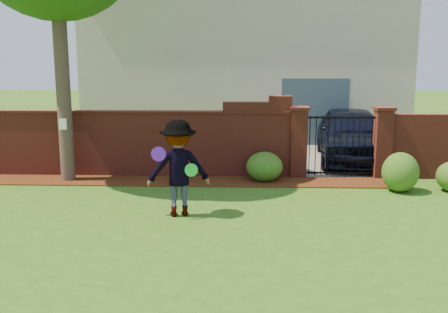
{
  "coord_description": "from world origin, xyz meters",
  "views": [
    {
      "loc": [
        0.91,
        -9.49,
        3.18
      ],
      "look_at": [
        0.52,
        1.4,
        1.05
      ],
      "focal_mm": 41.38,
      "sensor_mm": 36.0,
      "label": 1
    }
  ],
  "objects_px": {
    "frisbee_green": "(191,170)",
    "car": "(352,136)",
    "man": "(178,169)",
    "frisbee_purple": "(158,154)"
  },
  "relations": [
    {
      "from": "frisbee_green",
      "to": "car",
      "type": "bearing_deg",
      "value": 52.67
    },
    {
      "from": "frisbee_green",
      "to": "frisbee_purple",
      "type": "bearing_deg",
      "value": -168.29
    },
    {
      "from": "car",
      "to": "frisbee_green",
      "type": "bearing_deg",
      "value": -121.44
    },
    {
      "from": "man",
      "to": "frisbee_purple",
      "type": "bearing_deg",
      "value": 28.23
    },
    {
      "from": "man",
      "to": "frisbee_purple",
      "type": "distance_m",
      "value": 0.56
    },
    {
      "from": "frisbee_purple",
      "to": "frisbee_green",
      "type": "height_order",
      "value": "frisbee_purple"
    },
    {
      "from": "car",
      "to": "frisbee_purple",
      "type": "height_order",
      "value": "car"
    },
    {
      "from": "man",
      "to": "frisbee_green",
      "type": "relative_size",
      "value": 7.42
    },
    {
      "from": "car",
      "to": "man",
      "type": "height_order",
      "value": "man"
    },
    {
      "from": "man",
      "to": "frisbee_green",
      "type": "xyz_separation_m",
      "value": [
        0.28,
        -0.15,
        0.01
      ]
    }
  ]
}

